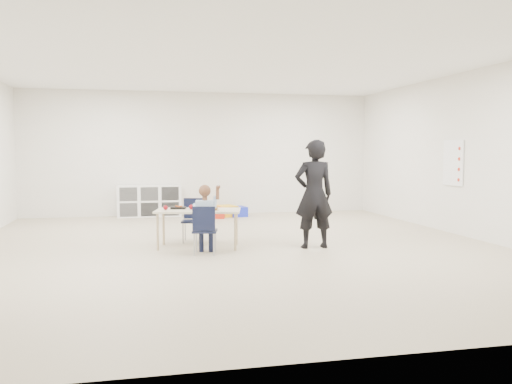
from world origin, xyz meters
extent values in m
plane|color=#BBAB8F|center=(0.00, 0.00, 0.00)|extent=(9.00, 9.00, 0.00)
plane|color=white|center=(0.00, 0.00, 2.80)|extent=(9.00, 9.00, 0.00)
cube|color=white|center=(0.00, 4.50, 1.40)|extent=(8.00, 0.02, 2.80)
cube|color=white|center=(0.00, -4.50, 1.40)|extent=(8.00, 0.02, 2.80)
cube|color=white|center=(4.00, 0.00, 1.40)|extent=(0.02, 9.00, 2.80)
cube|color=beige|center=(-0.57, 0.14, 0.56)|extent=(1.36, 0.88, 0.03)
cube|color=black|center=(-0.45, 0.14, 0.59)|extent=(0.25, 0.20, 0.03)
cube|color=black|center=(-0.85, 0.31, 0.59)|extent=(0.25, 0.20, 0.03)
cube|color=white|center=(-0.58, 0.00, 0.63)|extent=(0.08, 0.08, 0.10)
ellipsoid|color=#B5864A|center=(-0.34, -0.01, 0.61)|extent=(0.09, 0.09, 0.07)
sphere|color=maroon|center=(-0.67, 0.20, 0.61)|extent=(0.07, 0.07, 0.07)
sphere|color=maroon|center=(-1.05, 0.19, 0.61)|extent=(0.07, 0.07, 0.07)
cube|color=white|center=(-1.20, 4.28, 0.35)|extent=(1.40, 0.40, 0.70)
cube|color=white|center=(3.98, 0.60, 1.25)|extent=(0.02, 0.60, 0.80)
imported|color=black|center=(1.12, -0.27, 0.81)|extent=(0.60, 0.39, 1.62)
cube|color=red|center=(0.24, 3.73, 0.11)|extent=(0.47, 0.55, 0.23)
cube|color=yellow|center=(0.49, 3.96, 0.12)|extent=(0.49, 0.57, 0.24)
cube|color=#1A29C7|center=(0.73, 3.91, 0.11)|extent=(0.41, 0.49, 0.22)
camera|label=1|loc=(-1.46, -7.96, 1.45)|focal=38.00mm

